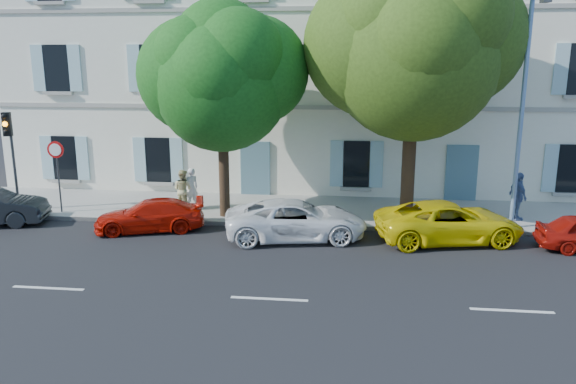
# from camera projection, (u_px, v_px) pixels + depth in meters

# --- Properties ---
(ground) EXTENTS (90.00, 90.00, 0.00)m
(ground) POSITION_uv_depth(u_px,v_px,m) (287.00, 248.00, 18.24)
(ground) COLOR black
(sidewalk) EXTENTS (36.00, 4.50, 0.15)m
(sidewalk) POSITION_uv_depth(u_px,v_px,m) (300.00, 210.00, 22.52)
(sidewalk) COLOR #A09E96
(sidewalk) RESTS_ON ground
(kerb) EXTENTS (36.00, 0.16, 0.16)m
(kerb) POSITION_uv_depth(u_px,v_px,m) (295.00, 226.00, 20.43)
(kerb) COLOR #9E998E
(kerb) RESTS_ON ground
(building) EXTENTS (28.00, 7.00, 12.00)m
(building) POSITION_uv_depth(u_px,v_px,m) (312.00, 59.00, 26.71)
(building) COLOR white
(building) RESTS_ON ground
(car_red_coupe) EXTENTS (4.12, 2.56, 1.11)m
(car_red_coupe) POSITION_uv_depth(u_px,v_px,m) (150.00, 215.00, 20.00)
(car_red_coupe) COLOR #B81205
(car_red_coupe) RESTS_ON ground
(car_white_coupe) EXTENTS (5.11, 3.03, 1.33)m
(car_white_coupe) POSITION_uv_depth(u_px,v_px,m) (296.00, 220.00, 19.08)
(car_white_coupe) COLOR white
(car_white_coupe) RESTS_ON ground
(car_yellow_supercar) EXTENTS (5.21, 3.21, 1.35)m
(car_yellow_supercar) POSITION_uv_depth(u_px,v_px,m) (449.00, 222.00, 18.79)
(car_yellow_supercar) COLOR yellow
(car_yellow_supercar) RESTS_ON ground
(tree_left) EXTENTS (4.99, 4.99, 7.73)m
(tree_left) POSITION_uv_depth(u_px,v_px,m) (222.00, 83.00, 20.34)
(tree_left) COLOR #3A2819
(tree_left) RESTS_ON sidewalk
(tree_right) EXTENTS (6.04, 6.04, 9.31)m
(tree_right) POSITION_uv_depth(u_px,v_px,m) (414.00, 55.00, 19.52)
(tree_right) COLOR #3A2819
(tree_right) RESTS_ON sidewalk
(traffic_light) EXTENTS (0.35, 0.44, 3.88)m
(traffic_light) POSITION_uv_depth(u_px,v_px,m) (10.00, 140.00, 21.55)
(traffic_light) COLOR #383A3D
(traffic_light) RESTS_ON sidewalk
(road_sign) EXTENTS (0.65, 0.10, 2.80)m
(road_sign) POSITION_uv_depth(u_px,v_px,m) (57.00, 161.00, 21.50)
(road_sign) COLOR #383A3D
(road_sign) RESTS_ON sidewalk
(street_lamp) EXTENTS (0.24, 1.65, 7.79)m
(street_lamp) POSITION_uv_depth(u_px,v_px,m) (524.00, 103.00, 18.81)
(street_lamp) COLOR #7293BF
(street_lamp) RESTS_ON sidewalk
(pedestrian_a) EXTENTS (0.70, 0.69, 1.63)m
(pedestrian_a) POSITION_uv_depth(u_px,v_px,m) (191.00, 188.00, 22.40)
(pedestrian_a) COLOR silver
(pedestrian_a) RESTS_ON sidewalk
(pedestrian_b) EXTENTS (0.94, 0.83, 1.61)m
(pedestrian_b) POSITION_uv_depth(u_px,v_px,m) (183.00, 190.00, 22.18)
(pedestrian_b) COLOR #C5BC7E
(pedestrian_b) RESTS_ON sidewalk
(pedestrian_c) EXTENTS (0.70, 1.13, 1.80)m
(pedestrian_c) POSITION_uv_depth(u_px,v_px,m) (518.00, 196.00, 20.70)
(pedestrian_c) COLOR slate
(pedestrian_c) RESTS_ON sidewalk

